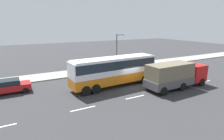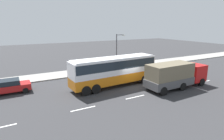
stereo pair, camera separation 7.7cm
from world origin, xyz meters
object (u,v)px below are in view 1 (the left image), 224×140
Objects in this scene: pedestrian_near_curb at (137,61)px; pedestrian_at_crossing at (73,66)px; cargo_truck at (176,75)px; street_lamp at (118,49)px; coach_bus at (114,69)px; car_red_compact at (10,86)px; car_black_sedan at (177,70)px.

pedestrian_at_crossing is at bearing 90.90° from pedestrian_near_curb.
cargo_truck reaches higher than pedestrian_near_curb.
pedestrian_at_crossing is 0.28× the size of street_lamp.
coach_bus is 2.73× the size of car_red_compact.
street_lamp is at bearing 11.82° from car_red_compact.
street_lamp reaches higher than coach_bus.
pedestrian_at_crossing is (-2.52, 8.60, -1.14)m from coach_bus.
car_black_sedan is at bearing -45.43° from street_lamp.
coach_bus is at bearing 134.90° from pedestrian_near_curb.
car_red_compact is at bearing 117.12° from pedestrian_at_crossing.
car_red_compact is at bearing 159.88° from coach_bus.
street_lamp is at bearing 107.59° from pedestrian_near_curb.
pedestrian_at_crossing is at bearing 103.56° from coach_bus.
car_red_compact is 21.08m from pedestrian_near_curb.
pedestrian_near_curb is at bearing 37.19° from coach_bus.
coach_bus reaches higher than pedestrian_near_curb.
pedestrian_at_crossing is (8.87, 5.04, 0.29)m from car_red_compact.
pedestrian_at_crossing is at bearing 164.62° from street_lamp.
pedestrian_near_curb is (3.11, 11.91, -0.58)m from cargo_truck.
cargo_truck is 1.91× the size of car_black_sedan.
street_lamp is (-1.72, 10.82, 1.90)m from cargo_truck.
street_lamp reaches higher than car_red_compact.
car_black_sedan is 9.79m from street_lamp.
car_black_sedan is (11.02, -0.00, -1.46)m from coach_bus.
pedestrian_near_curb is 0.28× the size of street_lamp.
street_lamp is (15.82, 3.13, 2.76)m from car_red_compact.
coach_bus is at bearing -166.16° from pedestrian_at_crossing.
pedestrian_at_crossing is at bearing 123.27° from cargo_truck.
cargo_truck is (6.15, -4.14, -0.58)m from coach_bus.
pedestrian_near_curb is (9.26, 7.77, -1.16)m from coach_bus.
coach_bus is at bearing 145.08° from cargo_truck.
pedestrian_near_curb is at bearing 74.36° from cargo_truck.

